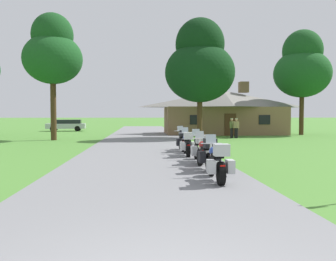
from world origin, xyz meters
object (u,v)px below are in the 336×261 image
object	(u,v)px
tree_left_near	(53,52)
parked_silver_suv_far_left	(67,125)
motorcycle_blue_nearest_to_camera	(217,163)
bystander_olive_shirt_near_lodge	(232,127)
motorcycle_black_farthest_in_row	(182,141)
motorcycle_black_third_in_row	(199,148)
tree_by_lodge_front	(200,64)
motorcycle_blue_fourth_in_row	(187,144)
tree_right_of_lodge	(302,67)
bystander_tan_shirt_beside_signpost	(236,127)
motorcycle_red_second_in_row	(206,154)

from	to	relation	value
tree_left_near	parked_silver_suv_far_left	world-z (taller)	tree_left_near
motorcycle_blue_nearest_to_camera	bystander_olive_shirt_near_lodge	xyz separation A→B (m)	(5.48, 20.17, 0.34)
bystander_olive_shirt_near_lodge	motorcycle_black_farthest_in_row	bearing A→B (deg)	12.60
motorcycle_black_third_in_row	motorcycle_black_farthest_in_row	distance (m)	4.50
tree_left_near	tree_by_lodge_front	world-z (taller)	tree_by_lodge_front
motorcycle_blue_fourth_in_row	motorcycle_blue_nearest_to_camera	bearing A→B (deg)	-88.51
tree_right_of_lodge	tree_left_near	bearing A→B (deg)	-165.16
bystander_tan_shirt_beside_signpost	parked_silver_suv_far_left	distance (m)	22.58
bystander_tan_shirt_beside_signpost	tree_left_near	world-z (taller)	tree_left_near
motorcycle_blue_nearest_to_camera	tree_left_near	world-z (taller)	tree_left_near
motorcycle_red_second_in_row	motorcycle_black_third_in_row	bearing A→B (deg)	83.89
bystander_tan_shirt_beside_signpost	tree_right_of_lodge	distance (m)	10.74
tree_left_near	parked_silver_suv_far_left	xyz separation A→B (m)	(-2.32, 16.02, -6.04)
motorcycle_blue_fourth_in_row	parked_silver_suv_far_left	world-z (taller)	parked_silver_suv_far_left
tree_by_lodge_front	parked_silver_suv_far_left	size ratio (longest dim) A/B	2.10
motorcycle_red_second_in_row	motorcycle_black_farthest_in_row	xyz separation A→B (m)	(-0.10, 6.52, 0.00)
bystander_olive_shirt_near_lodge	tree_by_lodge_front	size ratio (longest dim) A/B	0.17
motorcycle_blue_nearest_to_camera	motorcycle_black_third_in_row	bearing A→B (deg)	88.13
motorcycle_red_second_in_row	tree_left_near	xyz separation A→B (m)	(-9.12, 16.31, 6.20)
motorcycle_red_second_in_row	motorcycle_black_farthest_in_row	size ratio (longest dim) A/B	1.00
motorcycle_blue_fourth_in_row	tree_by_lodge_front	bearing A→B (deg)	79.54
motorcycle_red_second_in_row	tree_by_lodge_front	bearing A→B (deg)	77.73
motorcycle_black_third_in_row	bystander_tan_shirt_beside_signpost	distance (m)	16.64
motorcycle_blue_fourth_in_row	tree_right_of_lodge	size ratio (longest dim) A/B	0.20
motorcycle_blue_nearest_to_camera	tree_by_lodge_front	world-z (taller)	tree_by_lodge_front
motorcycle_blue_fourth_in_row	bystander_olive_shirt_near_lodge	bearing A→B (deg)	69.02
tree_by_lodge_front	tree_left_near	bearing A→B (deg)	-174.84
motorcycle_black_third_in_row	motorcycle_red_second_in_row	bearing A→B (deg)	-91.30
tree_left_near	bystander_olive_shirt_near_lodge	bearing A→B (deg)	6.15
parked_silver_suv_far_left	tree_right_of_lodge	bearing A→B (deg)	-116.26
tree_left_near	parked_silver_suv_far_left	size ratio (longest dim) A/B	2.08
motorcycle_red_second_in_row	motorcycle_black_third_in_row	xyz separation A→B (m)	(0.08, 2.02, 0.00)
motorcycle_black_third_in_row	bystander_olive_shirt_near_lodge	distance (m)	16.72
motorcycle_blue_fourth_in_row	tree_left_near	world-z (taller)	tree_left_near
motorcycle_black_farthest_in_row	motorcycle_blue_fourth_in_row	bearing A→B (deg)	-91.70
motorcycle_red_second_in_row	tree_right_of_lodge	xyz separation A→B (m)	(13.53, 22.31, 6.09)
motorcycle_black_third_in_row	bystander_olive_shirt_near_lodge	world-z (taller)	bystander_olive_shirt_near_lodge
motorcycle_black_third_in_row	tree_right_of_lodge	distance (m)	25.09
bystander_olive_shirt_near_lodge	tree_left_near	xyz separation A→B (m)	(-14.51, -1.56, 5.86)
bystander_olive_shirt_near_lodge	bystander_tan_shirt_beside_signpost	world-z (taller)	same
motorcycle_blue_fourth_in_row	bystander_tan_shirt_beside_signpost	xyz separation A→B (m)	(5.87, 13.37, 0.34)
motorcycle_black_farthest_in_row	bystander_olive_shirt_near_lodge	size ratio (longest dim) A/B	1.24
tree_left_near	bystander_tan_shirt_beside_signpost	bearing A→B (deg)	5.22
bystander_olive_shirt_near_lodge	tree_left_near	distance (m)	15.73
motorcycle_black_farthest_in_row	bystander_olive_shirt_near_lodge	bearing A→B (deg)	63.33
tree_by_lodge_front	parked_silver_suv_far_left	world-z (taller)	tree_by_lodge_front
motorcycle_blue_fourth_in_row	motorcycle_black_farthest_in_row	world-z (taller)	same
tree_by_lodge_front	parked_silver_suv_far_left	distance (m)	21.18
motorcycle_blue_nearest_to_camera	motorcycle_blue_fourth_in_row	world-z (taller)	same
motorcycle_black_farthest_in_row	tree_by_lodge_front	distance (m)	12.46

